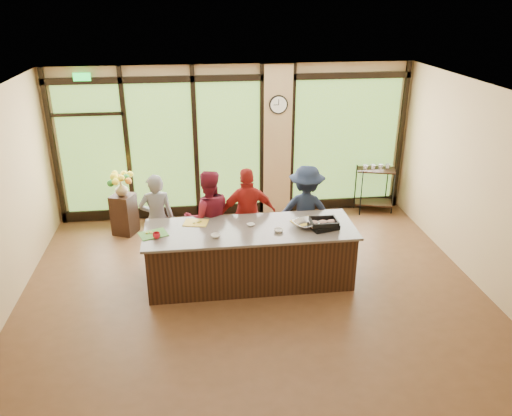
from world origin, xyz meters
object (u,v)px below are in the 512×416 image
object	(u,v)px
flower_stand	(124,214)
bar_cart	(375,183)
island_base	(250,256)
cook_left	(157,219)
roasting_pan	(324,226)
cook_right	(306,211)

from	to	relation	value
flower_stand	bar_cart	size ratio (longest dim) A/B	0.76
island_base	cook_left	xyz separation A→B (m)	(-1.45, 0.86, 0.34)
island_base	roasting_pan	world-z (taller)	roasting_pan
roasting_pan	flower_stand	world-z (taller)	roasting_pan
island_base	bar_cart	distance (m)	3.76
cook_left	flower_stand	bearing A→B (deg)	-65.21
cook_left	bar_cart	bearing A→B (deg)	-166.31
cook_right	bar_cart	world-z (taller)	cook_right
island_base	cook_left	distance (m)	1.72
island_base	cook_right	bearing A→B (deg)	37.14
island_base	cook_left	bearing A→B (deg)	149.41
flower_stand	bar_cart	world-z (taller)	bar_cart
roasting_pan	bar_cart	distance (m)	3.12
roasting_pan	island_base	bearing A→B (deg)	158.10
roasting_pan	cook_right	bearing A→B (deg)	78.69
cook_right	roasting_pan	bearing A→B (deg)	110.23
cook_right	flower_stand	distance (m)	3.44
island_base	flower_stand	world-z (taller)	island_base
island_base	flower_stand	distance (m)	2.94
bar_cart	roasting_pan	bearing A→B (deg)	-107.15
cook_left	bar_cart	world-z (taller)	cook_left
cook_left	bar_cart	size ratio (longest dim) A/B	1.52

